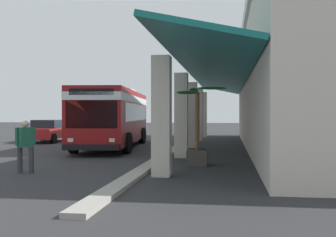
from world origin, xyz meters
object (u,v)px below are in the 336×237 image
object	(u,v)px
transit_bus	(114,114)
potted_palm	(197,144)
parked_sedan_red	(48,131)
pedestrian	(25,143)

from	to	relation	value
transit_bus	potted_palm	distance (m)	9.21
potted_palm	transit_bus	bearing A→B (deg)	-145.12
parked_sedan_red	pedestrian	xyz separation A→B (m)	(13.84, 5.51, 0.19)
transit_bus	parked_sedan_red	size ratio (longest dim) A/B	2.53
parked_sedan_red	pedestrian	size ratio (longest dim) A/B	2.70
parked_sedan_red	transit_bus	bearing A→B (deg)	56.81
parked_sedan_red	pedestrian	bearing A→B (deg)	21.72
parked_sedan_red	potted_palm	bearing A→B (deg)	44.06
potted_palm	parked_sedan_red	bearing A→B (deg)	-135.94
transit_bus	parked_sedan_red	bearing A→B (deg)	-123.19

